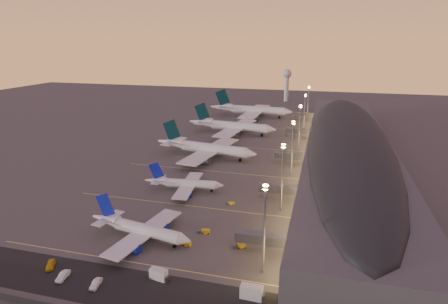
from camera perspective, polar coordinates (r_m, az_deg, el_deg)
ground at (r=150.16m, az=-5.28°, el=-7.30°), size 700.00×700.00×0.00m
airliner_narrow_south at (r=124.02m, az=-12.80°, el=-11.35°), size 37.65×34.01×13.47m
airliner_narrow_north at (r=158.35m, az=-6.12°, el=-4.78°), size 34.07×30.60×12.16m
airliner_wide_near at (r=202.12m, az=-2.91°, el=0.61°), size 59.39×54.72×19.04m
airliner_wide_mid at (r=252.81m, az=1.13°, el=3.98°), size 62.15×57.03×19.88m
airliner_wide_far at (r=309.65m, az=4.07°, el=6.43°), size 69.22×63.04×22.16m
terminal_building at (r=207.73m, az=18.22°, el=1.33°), size 56.35×255.00×17.46m
light_masts at (r=198.43m, az=11.08°, el=3.79°), size 2.20×217.20×25.90m
radar_tower at (r=392.08m, az=9.56°, el=10.80°), size 9.00×9.00×32.50m
service_lane at (r=106.44m, az=-16.37°, el=-19.00°), size 260.00×16.00×0.01m
lane_markings at (r=185.48m, az=-1.00°, el=-2.45°), size 90.00×180.36×0.00m
baggage_tug_a at (r=119.66m, az=-5.83°, el=-13.74°), size 3.64×1.83×1.04m
baggage_tug_b at (r=118.09m, az=2.47°, el=-14.09°), size 4.03×2.76×1.12m
baggage_tug_c at (r=145.68m, az=0.99°, el=-7.82°), size 3.21×1.49×0.95m
catering_truck_a at (r=105.53m, az=-9.79°, el=-17.94°), size 5.52×2.82×2.96m
catering_truck_b at (r=98.12m, az=4.41°, el=-20.59°), size 6.11×2.57×3.39m
baggage_tug_d at (r=125.89m, az=-3.05°, el=-11.98°), size 4.24×2.25×1.20m
service_van_a at (r=113.05m, az=-23.34°, el=-16.96°), size 2.39×5.25×1.67m
service_van_b at (r=119.15m, az=-24.94°, el=-15.31°), size 4.33×5.46×1.74m
service_van_c at (r=107.26m, az=-18.94°, el=-18.45°), size 2.31×4.95×1.57m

